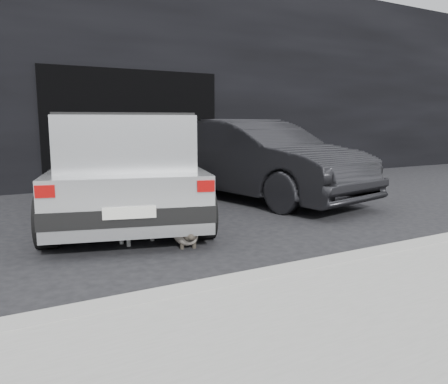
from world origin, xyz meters
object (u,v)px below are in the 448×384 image
silver_hatchback (125,163)px  cat_white (140,226)px  second_car (256,159)px  cat_siamese (186,235)px

silver_hatchback → cat_white: 1.51m
second_car → cat_white: 3.52m
cat_siamese → cat_white: size_ratio=1.01×
silver_hatchback → cat_white: size_ratio=5.52×
second_car → cat_white: bearing=-158.8°
silver_hatchback → cat_siamese: 1.93m
second_car → cat_siamese: 3.48m
second_car → cat_white: size_ratio=5.52×
cat_siamese → cat_white: (-0.42, 0.44, 0.07)m
cat_siamese → second_car: bearing=-123.2°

